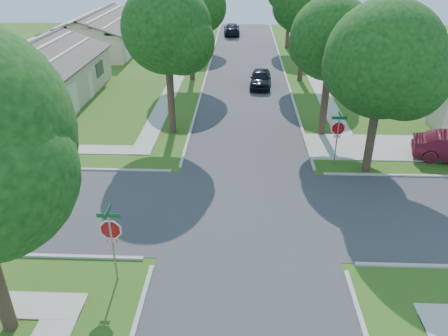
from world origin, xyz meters
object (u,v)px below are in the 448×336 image
tree_ne_corner (384,65)px  house_ne_far (404,45)px  tree_w_mid (191,1)px  car_curb_east (261,78)px  car_curb_west (232,29)px  tree_w_near (168,33)px  house_nw_far (100,36)px  stop_sign_sw (111,233)px  tree_e_mid (306,5)px  tree_e_near (332,43)px  stop_sign_ne (338,130)px  house_nw_near (34,80)px

tree_ne_corner → house_ne_far: tree_ne_corner is taller
tree_w_mid → tree_ne_corner: bearing=-56.8°
tree_ne_corner → house_ne_far: (9.63, 24.79, -4.08)m
car_curb_east → car_curb_west: size_ratio=0.84×
tree_ne_corner → car_curb_east: (-5.16, 14.76, -4.88)m
tree_w_mid → house_ne_far: 22.68m
house_ne_far → car_curb_east: house_ne_far is taller
tree_w_mid → car_curb_west: 21.86m
tree_w_near → house_nw_far: tree_w_near is taller
stop_sign_sw → tree_e_mid: 27.71m
tree_e_near → house_nw_far: (-20.74, 22.99, -4.13)m
tree_e_near → house_nw_far: bearing=132.1°
house_ne_far → car_curb_east: size_ratio=3.25×
stop_sign_ne → tree_w_near: bearing=155.3°
stop_sign_sw → house_ne_far: bearing=58.4°
tree_w_near → car_curb_west: 33.45m
house_nw_near → house_nw_far: same height
house_ne_far → car_curb_west: 21.97m
car_curb_east → stop_sign_sw: bearing=-99.8°
tree_e_mid → tree_w_near: size_ratio=1.03×
tree_ne_corner → house_nw_near: size_ratio=0.64×
tree_e_near → tree_ne_corner: tree_ne_corner is taller
tree_e_near → car_curb_west: 33.89m
tree_e_mid → tree_w_mid: 9.40m
tree_w_mid → house_nw_near: bearing=-152.1°
stop_sign_ne → house_ne_far: bearing=65.1°
house_ne_far → car_curb_west: size_ratio=2.73×
tree_e_near → tree_e_mid: 12.02m
house_ne_far → tree_e_mid: bearing=-144.6°
tree_e_near → tree_e_mid: size_ratio=0.90×
house_nw_near → stop_sign_ne: bearing=-26.5°
tree_ne_corner → car_curb_west: tree_ne_corner is taller
tree_e_near → house_ne_far: 23.30m
tree_w_mid → car_curb_west: tree_w_mid is taller
tree_e_near → car_curb_east: 11.67m
stop_sign_sw → tree_e_mid: tree_e_mid is taller
house_nw_near → tree_w_mid: bearing=27.9°
tree_e_near → house_nw_near: size_ratio=0.61×
tree_ne_corner → house_nw_far: (-22.35, 27.79, -4.08)m
tree_e_near → car_curb_east: size_ratio=1.98×
tree_e_mid → tree_w_near: tree_e_mid is taller
stop_sign_sw → tree_ne_corner: 14.64m
tree_e_near → tree_w_near: (-9.40, 0.00, 0.47)m
stop_sign_sw → tree_ne_corner: size_ratio=0.34×
tree_e_near → house_nw_far: 31.24m
car_curb_west → tree_w_mid: bearing=80.1°
stop_sign_sw → car_curb_west: stop_sign_sw is taller
tree_e_mid → tree_w_near: bearing=-128.1°
stop_sign_sw → tree_w_near: 14.30m
tree_e_near → stop_sign_sw: bearing=-124.6°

